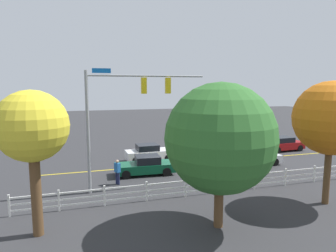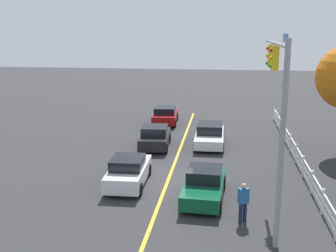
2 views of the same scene
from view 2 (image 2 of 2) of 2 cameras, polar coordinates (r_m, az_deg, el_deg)
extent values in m
plane|color=#2D2D30|center=(21.91, -0.08, -7.62)|extent=(120.00, 120.00, 0.00)
cube|color=gold|center=(25.66, 1.14, -4.45)|extent=(28.00, 0.16, 0.01)
cylinder|color=gray|center=(15.02, 15.20, -2.95)|extent=(0.20, 0.20, 7.48)
cylinder|color=gray|center=(18.13, 14.41, 10.87)|extent=(7.39, 0.12, 0.12)
cube|color=#0C59B2|center=(15.35, 15.71, 11.48)|extent=(1.10, 0.03, 0.28)
cube|color=gold|center=(17.93, 14.38, 8.93)|extent=(0.32, 0.28, 1.00)
sphere|color=red|center=(17.90, 13.95, 9.97)|extent=(0.17, 0.17, 0.17)
sphere|color=orange|center=(17.91, 13.90, 8.95)|extent=(0.17, 0.17, 0.17)
sphere|color=#148C19|center=(17.94, 13.84, 7.93)|extent=(0.17, 0.17, 0.17)
cube|color=gold|center=(19.49, 13.87, 9.27)|extent=(0.32, 0.28, 1.00)
sphere|color=red|center=(19.45, 13.48, 10.23)|extent=(0.17, 0.17, 0.17)
sphere|color=orange|center=(19.47, 13.42, 9.29)|extent=(0.17, 0.17, 0.17)
sphere|color=#148C19|center=(19.50, 13.37, 8.35)|extent=(0.17, 0.17, 0.17)
cube|color=silver|center=(21.51, -5.37, -6.42)|extent=(4.24, 1.84, 0.74)
cube|color=black|center=(21.11, -5.52, -4.99)|extent=(1.89, 1.61, 0.53)
cylinder|color=black|center=(23.08, -6.63, -5.78)|extent=(0.65, 0.24, 0.64)
cylinder|color=black|center=(22.78, -2.65, -5.95)|extent=(0.65, 0.24, 0.64)
cylinder|color=black|center=(20.48, -8.39, -8.35)|extent=(0.65, 0.24, 0.64)
cylinder|color=black|center=(20.15, -3.90, -8.60)|extent=(0.65, 0.24, 0.64)
cube|color=silver|center=(28.62, 5.68, -1.55)|extent=(4.66, 1.89, 0.61)
cube|color=black|center=(28.69, 5.73, -0.26)|extent=(2.25, 1.69, 0.60)
cylinder|color=black|center=(27.13, 7.41, -2.88)|extent=(0.64, 0.22, 0.64)
cylinder|color=black|center=(27.18, 3.72, -2.76)|extent=(0.64, 0.22, 0.64)
cylinder|color=black|center=(30.19, 7.43, -1.22)|extent=(0.64, 0.22, 0.64)
cylinder|color=black|center=(30.23, 4.12, -1.11)|extent=(0.64, 0.22, 0.64)
cube|color=black|center=(27.97, -1.78, -1.75)|extent=(4.10, 2.04, 0.70)
cube|color=black|center=(27.62, -1.84, -0.59)|extent=(1.88, 1.73, 0.56)
cylinder|color=black|center=(29.44, -3.14, -1.50)|extent=(0.65, 0.26, 0.64)
cylinder|color=black|center=(29.27, 0.14, -1.56)|extent=(0.65, 0.26, 0.64)
cylinder|color=black|center=(26.84, -3.88, -2.97)|extent=(0.65, 0.26, 0.64)
cylinder|color=black|center=(26.66, -0.28, -3.06)|extent=(0.65, 0.26, 0.64)
cube|color=#0C4C2D|center=(19.80, 4.93, -8.35)|extent=(4.45, 1.97, 0.64)
cube|color=black|center=(19.79, 5.03, -6.50)|extent=(1.84, 1.66, 0.56)
cylinder|color=black|center=(18.46, 6.98, -10.79)|extent=(0.65, 0.25, 0.64)
cylinder|color=black|center=(18.62, 1.92, -10.48)|extent=(0.65, 0.25, 0.64)
cylinder|color=black|center=(21.20, 7.54, -7.55)|extent=(0.65, 0.25, 0.64)
cylinder|color=black|center=(21.34, 3.15, -7.32)|extent=(0.65, 0.25, 0.64)
cube|color=maroon|center=(34.87, -0.37, 1.28)|extent=(4.16, 2.07, 0.70)
cube|color=black|center=(34.55, -0.40, 2.19)|extent=(2.10, 1.78, 0.52)
cylinder|color=black|center=(36.35, -1.54, 1.37)|extent=(0.65, 0.25, 0.64)
cylinder|color=black|center=(36.20, 1.21, 1.32)|extent=(0.65, 0.25, 0.64)
cylinder|color=black|center=(33.67, -2.06, 0.40)|extent=(0.65, 0.25, 0.64)
cylinder|color=black|center=(33.50, 0.90, 0.35)|extent=(0.65, 0.25, 0.64)
cylinder|color=#191E3F|center=(17.74, 9.86, -11.56)|extent=(0.16, 0.16, 0.85)
cylinder|color=#191E3F|center=(17.83, 10.42, -11.45)|extent=(0.16, 0.16, 0.85)
cube|color=#1E5999|center=(17.49, 10.24, -9.32)|extent=(0.42, 0.48, 0.62)
sphere|color=tan|center=(17.34, 10.30, -8.04)|extent=(0.22, 0.22, 0.22)
cube|color=white|center=(37.25, 14.24, 1.66)|extent=(0.10, 0.10, 1.15)
cube|color=white|center=(34.95, 14.65, 0.88)|extent=(0.10, 0.10, 1.15)
cube|color=white|center=(32.66, 15.12, 0.00)|extent=(0.10, 0.10, 1.15)
cube|color=white|center=(30.38, 15.66, -1.02)|extent=(0.10, 0.10, 1.15)
cube|color=white|center=(28.12, 16.29, -2.19)|extent=(0.10, 0.10, 1.15)
cube|color=white|center=(25.87, 17.03, -3.58)|extent=(0.10, 0.10, 1.15)
cube|color=white|center=(23.65, 17.92, -5.22)|extent=(0.10, 0.10, 1.15)
cube|color=white|center=(21.46, 18.99, -7.20)|extent=(0.10, 0.10, 1.15)
cube|color=white|center=(19.31, 20.31, -9.63)|extent=(0.10, 0.10, 1.15)
cube|color=white|center=(24.65, 17.51, -3.53)|extent=(26.00, 0.06, 0.09)
cube|color=white|center=(24.75, 17.46, -4.31)|extent=(26.00, 0.06, 0.09)
cube|color=white|center=(24.85, 17.41, -5.01)|extent=(26.00, 0.06, 0.09)
camera|label=1|loc=(24.53, 63.44, 2.97)|focal=31.64mm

